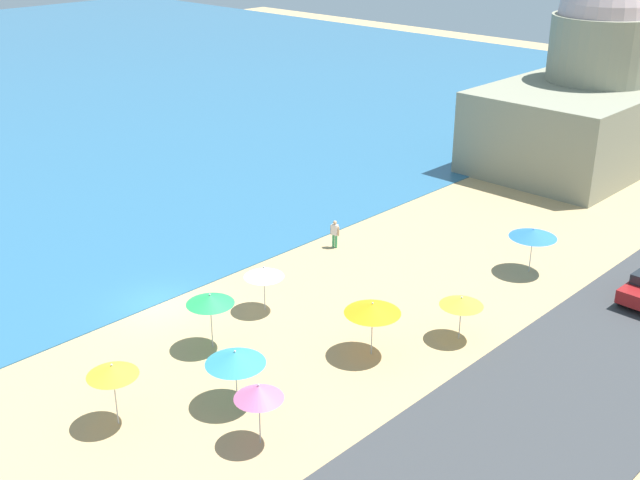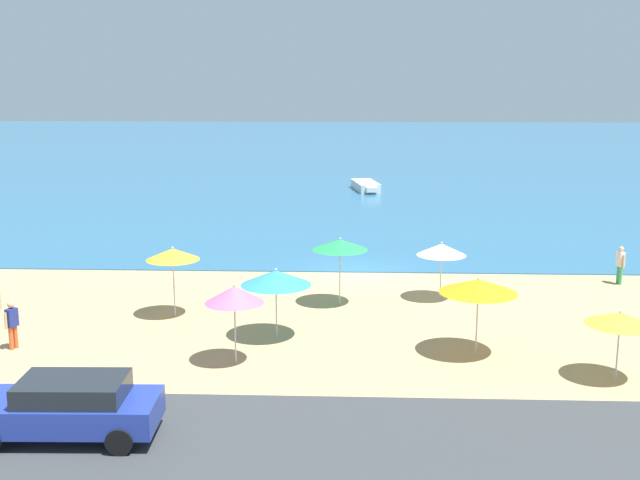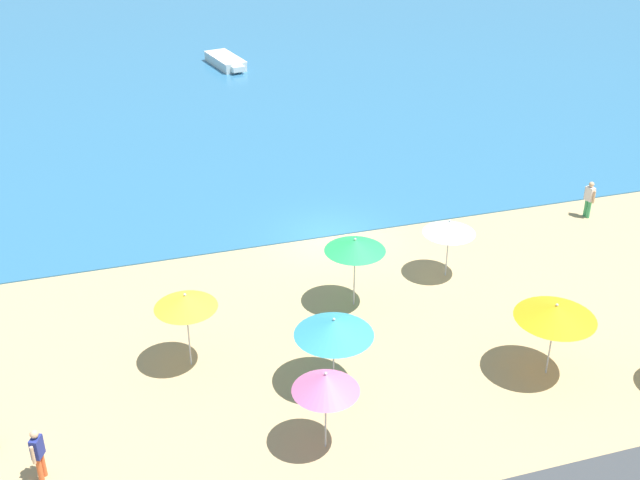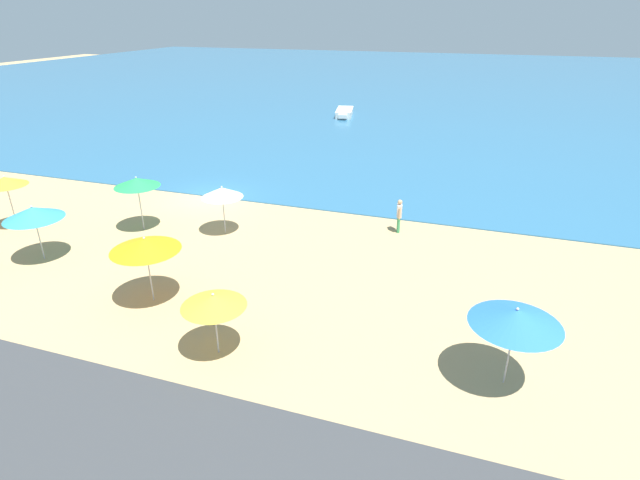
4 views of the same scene
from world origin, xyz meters
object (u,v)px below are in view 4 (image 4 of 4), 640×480
(beach_umbrella_6, at_px, (137,182))
(beach_umbrella_8, at_px, (222,192))
(beach_umbrella_3, at_px, (213,301))
(beach_umbrella_5, at_px, (516,317))
(beach_umbrella_4, at_px, (33,213))
(beach_umbrella_7, at_px, (5,181))
(bather_2, at_px, (399,214))
(beach_umbrella_2, at_px, (145,245))
(skiff_nearshore, at_px, (344,113))

(beach_umbrella_6, relative_size, beach_umbrella_8, 1.14)
(beach_umbrella_3, distance_m, beach_umbrella_5, 8.40)
(beach_umbrella_4, xyz_separation_m, beach_umbrella_6, (2.04, 4.00, 0.27))
(beach_umbrella_5, bearing_deg, beach_umbrella_6, 159.90)
(beach_umbrella_7, distance_m, bather_2, 18.40)
(beach_umbrella_7, relative_size, beach_umbrella_8, 1.13)
(beach_umbrella_6, bearing_deg, beach_umbrella_4, -117.01)
(beach_umbrella_8, height_order, bather_2, beach_umbrella_8)
(bather_2, bearing_deg, beach_umbrella_3, -108.16)
(beach_umbrella_2, xyz_separation_m, beach_umbrella_8, (-0.46, 6.25, -0.23))
(beach_umbrella_2, height_order, beach_umbrella_5, beach_umbrella_2)
(beach_umbrella_2, distance_m, beach_umbrella_8, 6.27)
(beach_umbrella_5, height_order, beach_umbrella_8, beach_umbrella_5)
(beach_umbrella_4, height_order, bather_2, beach_umbrella_4)
(beach_umbrella_7, bearing_deg, beach_umbrella_5, -10.73)
(beach_umbrella_8, bearing_deg, beach_umbrella_2, -85.82)
(beach_umbrella_3, relative_size, bather_2, 1.30)
(beach_umbrella_3, xyz_separation_m, beach_umbrella_6, (-8.07, 7.31, 0.51))
(beach_umbrella_8, bearing_deg, bather_2, 18.85)
(bather_2, xyz_separation_m, skiff_nearshore, (-10.20, 26.48, -0.53))
(beach_umbrella_5, height_order, skiff_nearshore, beach_umbrella_5)
(beach_umbrella_3, distance_m, bather_2, 11.44)
(beach_umbrella_2, height_order, skiff_nearshore, beach_umbrella_2)
(beach_umbrella_3, distance_m, beach_umbrella_8, 9.20)
(beach_umbrella_4, xyz_separation_m, skiff_nearshore, (3.46, 33.99, -1.70))
(beach_umbrella_5, bearing_deg, beach_umbrella_8, 151.14)
(beach_umbrella_3, height_order, bather_2, beach_umbrella_3)
(bather_2, height_order, skiff_nearshore, bather_2)
(beach_umbrella_3, xyz_separation_m, beach_umbrella_4, (-10.11, 3.32, 0.24))
(beach_umbrella_6, xyz_separation_m, beach_umbrella_7, (-5.95, -1.76, -0.02))
(beach_umbrella_3, bearing_deg, beach_umbrella_4, 161.83)
(beach_umbrella_2, bearing_deg, beach_umbrella_8, 94.18)
(beach_umbrella_2, relative_size, beach_umbrella_8, 1.09)
(beach_umbrella_8, bearing_deg, beach_umbrella_3, -63.02)
(beach_umbrella_3, xyz_separation_m, bather_2, (3.55, 10.83, -0.93))
(beach_umbrella_2, xyz_separation_m, beach_umbrella_7, (-10.30, 3.61, 0.09))
(bather_2, distance_m, skiff_nearshore, 28.38)
(beach_umbrella_8, bearing_deg, skiff_nearshore, 94.85)
(beach_umbrella_2, bearing_deg, beach_umbrella_3, -27.66)
(beach_umbrella_4, distance_m, beach_umbrella_6, 4.49)
(beach_umbrella_2, height_order, beach_umbrella_7, beach_umbrella_7)
(bather_2, bearing_deg, beach_umbrella_8, -161.15)
(beach_umbrella_3, xyz_separation_m, beach_umbrella_8, (-4.17, 8.19, 0.16))
(bather_2, relative_size, skiff_nearshore, 0.37)
(beach_umbrella_3, height_order, beach_umbrella_6, beach_umbrella_6)
(beach_umbrella_8, relative_size, skiff_nearshore, 0.52)
(beach_umbrella_3, xyz_separation_m, beach_umbrella_7, (-14.02, 5.55, 0.48))
(beach_umbrella_5, relative_size, beach_umbrella_8, 1.08)
(beach_umbrella_3, distance_m, skiff_nearshore, 37.93)
(skiff_nearshore, bearing_deg, beach_umbrella_8, -85.15)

